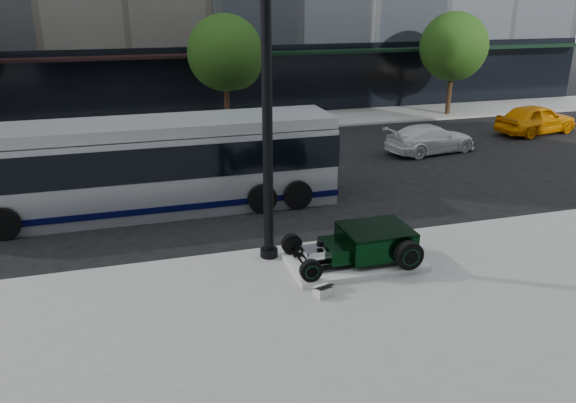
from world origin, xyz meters
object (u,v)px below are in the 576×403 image
object	(u,v)px
lamppost	(267,109)
white_sedan	(431,139)
hot_rod	(368,242)
yellow_taxi	(536,119)
transit_bus	(149,166)

from	to	relation	value
lamppost	white_sedan	world-z (taller)	lamppost
hot_rod	lamppost	world-z (taller)	lamppost
hot_rod	yellow_taxi	size ratio (longest dim) A/B	0.73
transit_bus	lamppost	bearing A→B (deg)	-60.31
lamppost	yellow_taxi	distance (m)	19.82
white_sedan	transit_bus	bearing A→B (deg)	97.61
yellow_taxi	transit_bus	bearing A→B (deg)	95.27
lamppost	hot_rod	bearing A→B (deg)	-25.46
lamppost	white_sedan	bearing A→B (deg)	41.50
hot_rod	white_sedan	bearing A→B (deg)	52.70
hot_rod	lamppost	xyz separation A→B (m)	(-2.31, 1.10, 3.35)
lamppost	yellow_taxi	bearing A→B (deg)	31.75
lamppost	yellow_taxi	size ratio (longest dim) A/B	1.93
lamppost	yellow_taxi	xyz separation A→B (m)	(16.62, 10.29, -3.29)
hot_rod	yellow_taxi	bearing A→B (deg)	38.51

